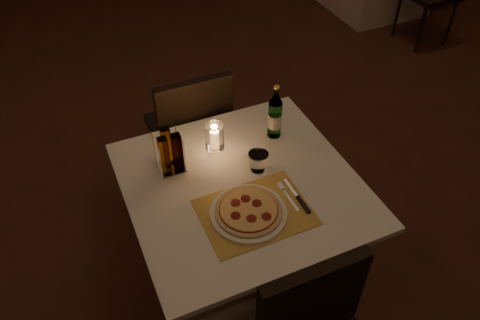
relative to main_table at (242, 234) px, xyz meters
name	(u,v)px	position (x,y,z in m)	size (l,w,h in m)	color
floor	(221,184)	(0.17, 0.72, -0.38)	(8.00, 10.00, 0.02)	#492317
main_table	(242,234)	(0.00, 0.00, 0.00)	(1.00, 1.00, 0.74)	white
chair_far	(191,125)	(0.00, 0.71, 0.18)	(0.42, 0.42, 0.90)	black
placemat	(255,212)	(-0.02, -0.18, 0.37)	(0.45, 0.34, 0.00)	gold
plate	(248,213)	(-0.05, -0.18, 0.38)	(0.32, 0.32, 0.01)	white
pizza	(249,210)	(-0.05, -0.18, 0.39)	(0.28, 0.28, 0.02)	#D8B77F
fork	(286,194)	(0.15, -0.15, 0.37)	(0.02, 0.18, 0.00)	silver
knife	(301,201)	(0.18, -0.21, 0.37)	(0.02, 0.22, 0.01)	black
tumbler	(258,162)	(0.10, 0.05, 0.41)	(0.09, 0.09, 0.09)	white
water_bottle	(275,116)	(0.28, 0.24, 0.48)	(0.07, 0.07, 0.28)	#5FA75A
hurricane_candle	(215,138)	(-0.04, 0.23, 0.47)	(0.09, 0.09, 0.17)	white
cruet_caddy	(170,153)	(-0.26, 0.21, 0.46)	(0.12, 0.12, 0.21)	white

